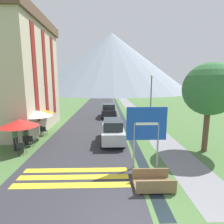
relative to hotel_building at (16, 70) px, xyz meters
The scene contains 23 objects.
ground_plane 13.61m from the hotel_building, 40.42° to the left, with size 160.00×160.00×0.00m, color #476B38.
road 20.11m from the hotel_building, 69.04° to the left, with size 6.40×60.00×0.01m.
footpath 22.93m from the hotel_building, 54.17° to the left, with size 2.20×60.00×0.01m.
drainage_channel 21.66m from the hotel_building, 59.52° to the left, with size 0.60×60.00×0.00m.
crosswalk_marking 12.72m from the hotel_building, 52.62° to the right, with size 5.44×1.84×0.01m.
mountain_distant 71.16m from the hotel_building, 81.32° to the left, with size 72.64×72.64×27.74m.
hotel_building is the anchor object (origin of this frame).
road_sign 13.88m from the hotel_building, 37.73° to the right, with size 2.12×0.11×3.39m.
footbridge 15.57m from the hotel_building, 43.31° to the right, with size 1.70×1.10×0.65m.
parked_car_near 10.93m from the hotel_building, 23.48° to the right, with size 1.74×3.98×1.82m.
parked_car_far 11.73m from the hotel_building, 34.79° to the left, with size 1.94×3.92×1.82m.
cafe_chair_near_right 7.68m from the hotel_building, 57.72° to the right, with size 0.40×0.40×0.85m.
cafe_chair_nearest 8.71m from the hotel_building, 64.03° to the right, with size 0.40×0.40×0.85m.
cafe_chair_near_left 7.61m from the hotel_building, 60.44° to the right, with size 0.40×0.40×0.85m.
cafe_chair_far_right 6.42m from the hotel_building, 35.42° to the right, with size 0.40×0.40×0.85m.
cafe_chair_far_left 6.21m from the hotel_building, 35.65° to the right, with size 0.40×0.40×0.85m.
cafe_umbrella_front_red 7.13m from the hotel_building, 64.04° to the right, with size 2.48×2.48×2.20m.
cafe_umbrella_middle_white 5.48m from the hotel_building, 46.00° to the right, with size 2.39×2.39×2.39m.
cafe_umbrella_rear_orange 4.63m from the hotel_building, 20.35° to the right, with size 2.11×2.11×2.19m.
person_standing_terrace 7.66m from the hotel_building, 67.09° to the right, with size 0.32×0.32×1.75m.
person_seated_near 7.10m from the hotel_building, 60.07° to the right, with size 0.32×0.32×1.25m.
streetlamp 13.52m from the hotel_building, ahead, with size 0.28×0.28×5.44m.
tree_by_path 16.36m from the hotel_building, 21.14° to the right, with size 3.39×3.39×5.90m.
Camera 1 is at (-0.82, -5.04, 4.64)m, focal length 28.00 mm.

